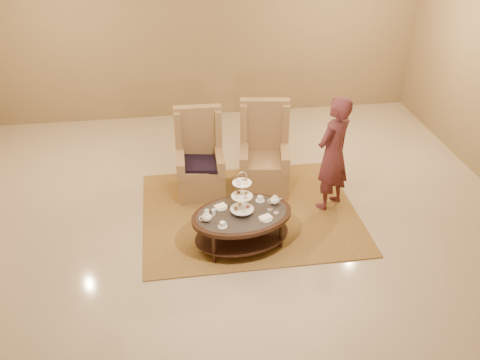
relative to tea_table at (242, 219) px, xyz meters
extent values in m
plane|color=#C8B294|center=(-0.01, 0.29, -0.40)|extent=(8.00, 8.00, 0.00)
cube|color=beige|center=(-0.01, 0.29, -0.40)|extent=(8.00, 8.00, 0.02)
cube|color=#957B51|center=(-0.01, 4.29, 1.35)|extent=(8.00, 0.04, 3.50)
cube|color=#A28039|center=(0.22, 0.70, -0.39)|extent=(3.03, 2.53, 0.02)
cylinder|color=black|center=(-0.40, -0.32, -0.18)|extent=(0.06, 0.06, 0.43)
cylinder|color=black|center=(0.49, -0.14, -0.18)|extent=(0.06, 0.06, 0.43)
cylinder|color=black|center=(-0.49, 0.14, -0.18)|extent=(0.06, 0.06, 0.43)
cylinder|color=black|center=(0.40, 0.32, -0.18)|extent=(0.06, 0.06, 0.43)
cylinder|color=white|center=(0.00, 0.00, 0.36)|extent=(0.01, 0.01, 0.54)
torus|color=white|center=(0.00, 0.00, 0.63)|extent=(0.14, 0.04, 0.14)
cylinder|color=white|center=(0.00, 0.00, 0.16)|extent=(0.35, 0.35, 0.01)
cylinder|color=white|center=(0.00, 0.00, 0.35)|extent=(0.32, 0.32, 0.01)
cylinder|color=white|center=(0.00, 0.00, 0.54)|extent=(0.28, 0.28, 0.01)
cylinder|color=#D16B6D|center=(0.08, 0.02, 0.18)|extent=(0.05, 0.05, 0.03)
cylinder|color=tan|center=(-0.02, 0.08, 0.18)|extent=(0.05, 0.05, 0.03)
cylinder|color=brown|center=(-0.08, -0.02, 0.18)|extent=(0.05, 0.05, 0.03)
cylinder|color=beige|center=(0.02, -0.08, 0.18)|extent=(0.05, 0.05, 0.03)
ellipsoid|color=tan|center=(0.07, 0.03, 0.37)|extent=(0.06, 0.06, 0.03)
ellipsoid|color=brown|center=(-0.04, 0.06, 0.37)|extent=(0.06, 0.06, 0.03)
ellipsoid|color=beige|center=(-0.06, -0.04, 0.37)|extent=(0.06, 0.06, 0.03)
ellipsoid|color=#D16B6D|center=(0.04, -0.07, 0.37)|extent=(0.06, 0.06, 0.03)
cube|color=brown|center=(0.05, 0.05, 0.56)|extent=(0.05, 0.04, 0.02)
cube|color=beige|center=(-0.05, 0.04, 0.56)|extent=(0.05, 0.04, 0.02)
cube|color=#D16B6D|center=(-0.05, -0.05, 0.56)|extent=(0.05, 0.04, 0.02)
cube|color=tan|center=(0.05, -0.05, 0.56)|extent=(0.05, 0.04, 0.02)
ellipsoid|color=white|center=(-0.46, -0.11, 0.15)|extent=(0.15, 0.15, 0.10)
cylinder|color=white|center=(-0.46, -0.11, 0.20)|extent=(0.07, 0.07, 0.01)
sphere|color=white|center=(-0.46, -0.11, 0.22)|extent=(0.03, 0.03, 0.02)
cone|color=white|center=(-0.38, -0.10, 0.16)|extent=(0.08, 0.04, 0.06)
torus|color=white|center=(-0.52, -0.13, 0.15)|extent=(0.07, 0.03, 0.07)
ellipsoid|color=white|center=(0.45, 0.14, 0.15)|extent=(0.15, 0.15, 0.10)
cylinder|color=white|center=(0.45, 0.14, 0.20)|extent=(0.07, 0.07, 0.01)
sphere|color=white|center=(0.45, 0.14, 0.22)|extent=(0.03, 0.03, 0.02)
cone|color=white|center=(0.53, 0.16, 0.16)|extent=(0.08, 0.04, 0.06)
torus|color=white|center=(0.39, 0.13, 0.15)|extent=(0.07, 0.03, 0.07)
cylinder|color=white|center=(-0.28, -0.25, 0.10)|extent=(0.14, 0.14, 0.01)
cylinder|color=white|center=(-0.28, -0.25, 0.13)|extent=(0.08, 0.08, 0.06)
torus|color=white|center=(-0.24, -0.25, 0.13)|extent=(0.04, 0.02, 0.04)
cylinder|color=white|center=(0.28, 0.25, 0.10)|extent=(0.14, 0.14, 0.01)
cylinder|color=white|center=(0.28, 0.25, 0.13)|extent=(0.08, 0.08, 0.06)
torus|color=white|center=(0.32, 0.26, 0.13)|extent=(0.04, 0.02, 0.04)
cylinder|color=white|center=(-0.25, 0.17, 0.10)|extent=(0.20, 0.20, 0.01)
cube|color=white|center=(-0.25, 0.17, 0.11)|extent=(0.18, 0.16, 0.02)
cylinder|color=white|center=(0.27, -0.16, 0.10)|extent=(0.20, 0.20, 0.01)
cube|color=white|center=(0.27, -0.16, 0.11)|extent=(0.18, 0.16, 0.02)
cylinder|color=white|center=(-0.36, 0.04, 0.12)|extent=(0.06, 0.06, 0.06)
cylinder|color=white|center=(0.43, -0.07, 0.10)|extent=(0.07, 0.07, 0.02)
cylinder|color=#D16B6D|center=(0.43, -0.07, 0.11)|extent=(0.05, 0.05, 0.01)
cylinder|color=white|center=(0.37, 0.02, 0.10)|extent=(0.07, 0.07, 0.02)
cylinder|color=brown|center=(0.37, 0.02, 0.11)|extent=(0.05, 0.05, 0.01)
cylinder|color=white|center=(-0.44, 0.11, 0.10)|extent=(0.07, 0.07, 0.02)
cylinder|color=beige|center=(-0.44, 0.11, 0.11)|extent=(0.05, 0.05, 0.01)
cube|color=#9E784A|center=(-0.42, 1.36, -0.19)|extent=(0.71, 0.71, 0.42)
cube|color=#9E784A|center=(-0.42, 1.31, 0.07)|extent=(0.60, 0.60, 0.10)
cube|color=#9E784A|center=(-0.41, 1.64, 0.24)|extent=(0.70, 0.16, 1.28)
cube|color=#9E784A|center=(-0.71, 1.61, 0.54)|extent=(0.10, 0.22, 0.59)
cube|color=#9E784A|center=(-0.12, 1.60, 0.54)|extent=(0.10, 0.22, 0.59)
cube|color=#9E784A|center=(-0.71, 1.32, 0.14)|extent=(0.13, 0.63, 0.26)
cube|color=#9E784A|center=(-0.13, 1.30, 0.14)|extent=(0.13, 0.63, 0.26)
cube|color=black|center=(-0.42, 1.28, 0.13)|extent=(0.62, 0.58, 0.06)
cube|color=#9E784A|center=(0.53, 1.33, -0.18)|extent=(0.83, 0.83, 0.43)
cube|color=#9E784A|center=(0.52, 1.27, 0.09)|extent=(0.71, 0.71, 0.10)
cube|color=#9E784A|center=(0.58, 1.62, 0.27)|extent=(0.74, 0.26, 1.34)
cube|color=#9E784A|center=(0.27, 1.63, 0.58)|extent=(0.14, 0.24, 0.62)
cube|color=#9E784A|center=(0.88, 1.53, 0.58)|extent=(0.14, 0.24, 0.62)
cube|color=#9E784A|center=(0.23, 1.32, 0.17)|extent=(0.23, 0.66, 0.27)
cube|color=#9E784A|center=(0.82, 1.23, 0.17)|extent=(0.23, 0.66, 0.27)
imported|color=#59262B|center=(1.38, 0.73, 0.45)|extent=(0.74, 0.70, 1.69)
camera|label=1|loc=(-0.83, -5.54, 3.92)|focal=40.00mm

